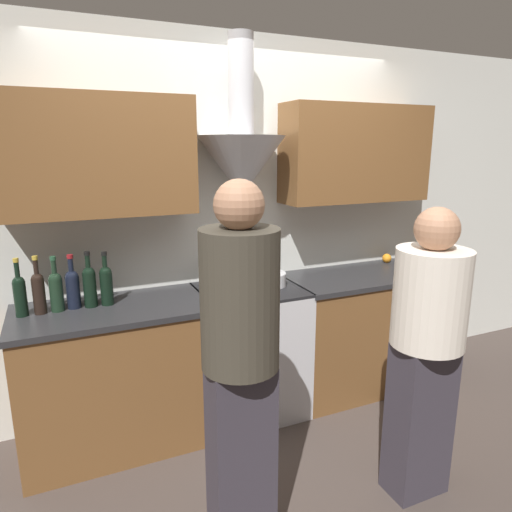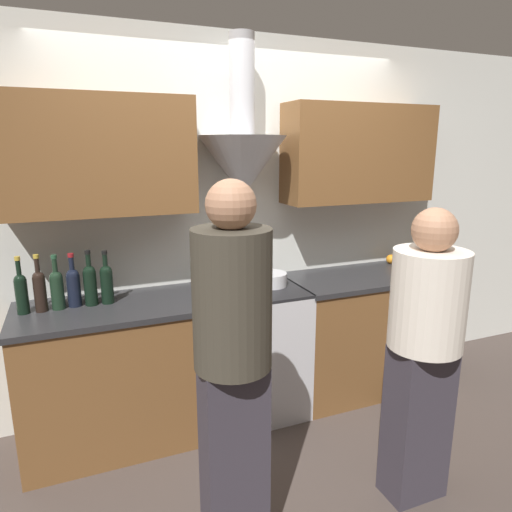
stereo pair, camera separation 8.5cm
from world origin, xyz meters
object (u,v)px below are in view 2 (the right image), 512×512
stock_pot (231,283)px  mixing_bowl (271,279)px  wine_bottle_3 (74,285)px  person_foreground_left (233,360)px  wine_bottle_1 (40,289)px  wine_bottle_5 (107,282)px  orange_fruit (391,259)px  stove_range (251,350)px  saucepan (413,267)px  wine_bottle_0 (21,291)px  person_foreground_right (424,347)px  wine_bottle_2 (57,287)px  wine_bottle_4 (90,283)px

stock_pot → mixing_bowl: bearing=9.3°
wine_bottle_3 → person_foreground_left: person_foreground_left is taller
wine_bottle_1 → mixing_bowl: wine_bottle_1 is taller
wine_bottle_5 → person_foreground_left: bearing=-69.3°
wine_bottle_5 → orange_fruit: size_ratio=4.39×
stove_range → wine_bottle_1: size_ratio=2.68×
wine_bottle_1 → saucepan: bearing=-2.6°
wine_bottle_0 → wine_bottle_5: size_ratio=1.03×
wine_bottle_5 → person_foreground_right: person_foreground_right is taller
stock_pot → person_foreground_left: 1.08m
wine_bottle_0 → wine_bottle_2: size_ratio=1.03×
stove_range → saucepan: size_ratio=5.56×
person_foreground_left → stove_range: bearing=64.9°
wine_bottle_2 → person_foreground_right: 2.08m
stove_range → mixing_bowl: (0.15, 0.01, 0.50)m
wine_bottle_2 → wine_bottle_3: 0.09m
stock_pot → saucepan: 1.48m
mixing_bowl → orange_fruit: mixing_bowl is taller
saucepan → person_foreground_right: bearing=-127.9°
wine_bottle_2 → stove_range: bearing=-2.8°
wine_bottle_1 → wine_bottle_2: (0.09, 0.01, -0.01)m
wine_bottle_1 → wine_bottle_3: size_ratio=1.05×
stove_range → wine_bottle_0: size_ratio=2.70×
stock_pot → orange_fruit: size_ratio=2.92×
stove_range → wine_bottle_2: 1.34m
saucepan → person_foreground_right: person_foreground_right is taller
wine_bottle_2 → person_foreground_right: bearing=-33.8°
wine_bottle_3 → saucepan: (2.43, -0.14, -0.10)m
wine_bottle_4 → saucepan: 2.34m
wine_bottle_5 → mixing_bowl: bearing=-2.5°
wine_bottle_4 → wine_bottle_0: bearing=-178.6°
mixing_bowl → saucepan: mixing_bowl is taller
wine_bottle_0 → wine_bottle_1: (0.10, 0.00, 0.00)m
wine_bottle_1 → person_foreground_left: 1.37m
person_foreground_left → orange_fruit: bearing=34.7°
wine_bottle_0 → orange_fruit: wine_bottle_0 is taller
wine_bottle_5 → stove_range: bearing=-3.6°
mixing_bowl → person_foreground_right: size_ratio=0.14×
orange_fruit → person_foreground_right: size_ratio=0.05×
stove_range → wine_bottle_5: (-0.92, 0.06, 0.59)m
wine_bottle_1 → wine_bottle_5: 0.37m
wine_bottle_1 → stove_range: bearing=-2.3°
wine_bottle_3 → wine_bottle_5: (0.19, -0.02, 0.00)m
wine_bottle_1 → mixing_bowl: (1.45, -0.04, -0.09)m
stove_range → stock_pot: size_ratio=4.17×
person_foreground_right → orange_fruit: bearing=58.1°
wine_bottle_2 → person_foreground_right: (1.72, -1.15, -0.19)m
wine_bottle_2 → stock_pot: wine_bottle_2 is taller
stove_range → wine_bottle_5: size_ratio=2.77×
wine_bottle_1 → wine_bottle_3: 0.18m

